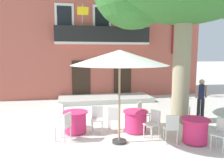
% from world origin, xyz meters
% --- Properties ---
extents(ground_plane, '(120.00, 120.00, 0.00)m').
position_xyz_m(ground_plane, '(0.00, 0.00, 0.00)').
color(ground_plane, silver).
extents(building_facade, '(13.00, 5.09, 7.50)m').
position_xyz_m(building_facade, '(0.73, 6.99, 3.75)').
color(building_facade, '#BC5B4C').
rests_on(building_facade, ground).
extents(entrance_step_platform, '(5.33, 2.10, 0.25)m').
position_xyz_m(entrance_step_platform, '(0.73, 3.95, 0.12)').
color(entrance_step_platform, silver).
rests_on(entrance_step_platform, ground).
extents(cafe_table_near_tree, '(0.86, 0.86, 0.76)m').
position_xyz_m(cafe_table_near_tree, '(0.85, -1.45, 0.39)').
color(cafe_table_near_tree, '#E52D66').
rests_on(cafe_table_near_tree, ground).
extents(cafe_chair_near_tree_0, '(0.53, 0.53, 0.91)m').
position_xyz_m(cafe_chair_near_tree_0, '(1.25, -2.09, 0.53)').
color(cafe_chair_near_tree_0, silver).
rests_on(cafe_chair_near_tree_0, ground).
extents(cafe_chair_near_tree_1, '(0.57, 0.57, 0.91)m').
position_xyz_m(cafe_chair_near_tree_1, '(1.30, -0.85, 0.53)').
color(cafe_chair_near_tree_1, silver).
rests_on(cafe_chair_near_tree_1, ground).
extents(cafe_chair_near_tree_2, '(0.51, 0.51, 0.91)m').
position_xyz_m(cafe_chair_near_tree_2, '(0.12, -1.28, 0.53)').
color(cafe_chair_near_tree_2, silver).
rests_on(cafe_chair_near_tree_2, ground).
extents(cafe_table_middle, '(0.86, 0.86, 0.76)m').
position_xyz_m(cafe_table_middle, '(-1.21, -1.11, 0.39)').
color(cafe_table_middle, '#E52D66').
rests_on(cafe_table_middle, ground).
extents(cafe_chair_middle_0, '(0.56, 0.56, 0.91)m').
position_xyz_m(cafe_chair_middle_0, '(-1.57, -1.77, 0.53)').
color(cafe_chair_middle_0, silver).
rests_on(cafe_chair_middle_0, ground).
extents(cafe_chair_middle_1, '(0.47, 0.47, 0.91)m').
position_xyz_m(cafe_chair_middle_1, '(-0.46, -1.18, 0.53)').
color(cafe_chair_middle_1, silver).
rests_on(cafe_chair_middle_1, ground).
extents(cafe_chair_middle_2, '(0.53, 0.53, 0.91)m').
position_xyz_m(cafe_chair_middle_2, '(-1.60, -0.46, 0.53)').
color(cafe_chair_middle_2, silver).
rests_on(cafe_chair_middle_2, ground).
extents(cafe_table_front, '(0.86, 0.86, 0.76)m').
position_xyz_m(cafe_table_front, '(2.35, -2.75, 0.39)').
color(cafe_table_front, '#E52D66').
rests_on(cafe_table_front, ground).
extents(cafe_chair_front_0, '(0.55, 0.55, 0.91)m').
position_xyz_m(cafe_chair_front_0, '(2.67, -2.06, 0.53)').
color(cafe_chair_front_0, silver).
rests_on(cafe_chair_front_0, ground).
extents(cafe_chair_front_1, '(0.49, 0.49, 0.91)m').
position_xyz_m(cafe_chair_front_1, '(1.61, -2.64, 0.53)').
color(cafe_chair_front_1, silver).
rests_on(cafe_chair_front_1, ground).
extents(cafe_chair_front_2, '(0.54, 0.54, 0.91)m').
position_xyz_m(cafe_chair_front_2, '(2.79, -3.36, 0.53)').
color(cafe_chair_front_2, silver).
rests_on(cafe_chair_front_2, ground).
extents(cafe_umbrella, '(2.90, 2.90, 2.85)m').
position_xyz_m(cafe_umbrella, '(0.07, -2.26, 2.61)').
color(cafe_umbrella, '#997A56').
rests_on(cafe_umbrella, ground).
extents(pedestrian_near_entrance, '(0.53, 0.40, 1.69)m').
position_xyz_m(pedestrian_near_entrance, '(3.95, -0.57, 0.96)').
color(pedestrian_near_entrance, '#232328').
rests_on(pedestrian_near_entrance, ground).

